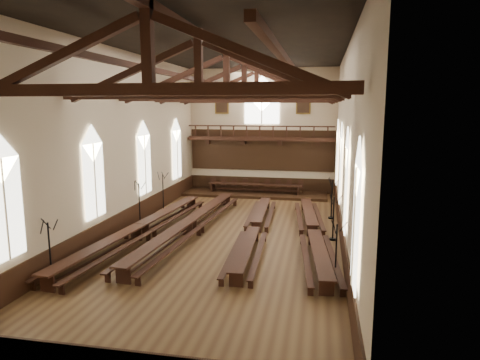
{
  "coord_description": "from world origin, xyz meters",
  "views": [
    {
      "loc": [
        4.85,
        -21.62,
        6.9
      ],
      "look_at": [
        0.4,
        1.5,
        2.89
      ],
      "focal_mm": 32.0,
      "sensor_mm": 36.0,
      "label": 1
    }
  ],
  "objects_px": {
    "dais": "(255,194)",
    "high_table": "(255,185)",
    "refectory_row_a": "(141,228)",
    "candelabrum_left_near": "(51,264)",
    "candelabrum_right_mid": "(333,226)",
    "candelabrum_right_near": "(336,260)",
    "refectory_row_c": "(255,228)",
    "candelabrum_left_mid": "(140,212)",
    "refectory_row_d": "(313,231)",
    "refectory_row_b": "(189,223)",
    "candelabrum_right_far": "(331,206)",
    "candelabrum_left_far": "(163,199)"
  },
  "relations": [
    {
      "from": "candelabrum_right_mid",
      "to": "candelabrum_right_far",
      "type": "distance_m",
      "value": 4.5
    },
    {
      "from": "refectory_row_a",
      "to": "refectory_row_b",
      "type": "bearing_deg",
      "value": 29.95
    },
    {
      "from": "refectory_row_c",
      "to": "candelabrum_left_mid",
      "type": "height_order",
      "value": "candelabrum_left_mid"
    },
    {
      "from": "refectory_row_d",
      "to": "candelabrum_left_near",
      "type": "height_order",
      "value": "candelabrum_left_near"
    },
    {
      "from": "candelabrum_left_far",
      "to": "refectory_row_d",
      "type": "bearing_deg",
      "value": -25.18
    },
    {
      "from": "dais",
      "to": "candelabrum_right_mid",
      "type": "distance_m",
      "value": 12.33
    },
    {
      "from": "candelabrum_right_near",
      "to": "candelabrum_right_mid",
      "type": "bearing_deg",
      "value": 90.0
    },
    {
      "from": "candelabrum_left_near",
      "to": "candelabrum_left_far",
      "type": "bearing_deg",
      "value": 90.0
    },
    {
      "from": "refectory_row_c",
      "to": "high_table",
      "type": "xyz_separation_m",
      "value": [
        -1.73,
        11.01,
        0.29
      ]
    },
    {
      "from": "refectory_row_b",
      "to": "candelabrum_right_mid",
      "type": "height_order",
      "value": "candelabrum_right_mid"
    },
    {
      "from": "candelabrum_left_near",
      "to": "candelabrum_left_mid",
      "type": "xyz_separation_m",
      "value": [
        0.0,
        8.47,
        0.02
      ]
    },
    {
      "from": "candelabrum_left_near",
      "to": "candelabrum_left_mid",
      "type": "relative_size",
      "value": 0.97
    },
    {
      "from": "high_table",
      "to": "candelabrum_right_far",
      "type": "distance_m",
      "value": 8.63
    },
    {
      "from": "refectory_row_b",
      "to": "refectory_row_d",
      "type": "relative_size",
      "value": 1.06
    },
    {
      "from": "high_table",
      "to": "candelabrum_left_mid",
      "type": "height_order",
      "value": "candelabrum_left_mid"
    },
    {
      "from": "refectory_row_a",
      "to": "candelabrum_left_near",
      "type": "height_order",
      "value": "candelabrum_left_near"
    },
    {
      "from": "candelabrum_right_mid",
      "to": "high_table",
      "type": "bearing_deg",
      "value": 118.46
    },
    {
      "from": "dais",
      "to": "high_table",
      "type": "distance_m",
      "value": 0.69
    },
    {
      "from": "high_table",
      "to": "candelabrum_left_near",
      "type": "xyz_separation_m",
      "value": [
        -5.23,
        -18.62,
        0.0
      ]
    },
    {
      "from": "high_table",
      "to": "candelabrum_right_near",
      "type": "bearing_deg",
      "value": -69.75
    },
    {
      "from": "candelabrum_left_near",
      "to": "candelabrum_left_far",
      "type": "distance_m",
      "value": 12.27
    },
    {
      "from": "candelabrum_left_near",
      "to": "candelabrum_left_mid",
      "type": "distance_m",
      "value": 8.47
    },
    {
      "from": "high_table",
      "to": "candelabrum_right_far",
      "type": "relative_size",
      "value": 2.87
    },
    {
      "from": "high_table",
      "to": "candelabrum_left_mid",
      "type": "relative_size",
      "value": 2.77
    },
    {
      "from": "candelabrum_left_near",
      "to": "candelabrum_left_mid",
      "type": "bearing_deg",
      "value": 90.0
    },
    {
      "from": "refectory_row_d",
      "to": "candelabrum_left_near",
      "type": "bearing_deg",
      "value": -143.17
    },
    {
      "from": "refectory_row_c",
      "to": "refectory_row_d",
      "type": "xyz_separation_m",
      "value": [
        3.1,
        -0.08,
        0.01
      ]
    },
    {
      "from": "high_table",
      "to": "refectory_row_a",
      "type": "bearing_deg",
      "value": -108.67
    },
    {
      "from": "candelabrum_right_mid",
      "to": "refectory_row_b",
      "type": "bearing_deg",
      "value": -178.04
    },
    {
      "from": "refectory_row_a",
      "to": "refectory_row_c",
      "type": "height_order",
      "value": "refectory_row_a"
    },
    {
      "from": "refectory_row_d",
      "to": "candelabrum_left_near",
      "type": "distance_m",
      "value": 12.58
    },
    {
      "from": "refectory_row_d",
      "to": "candelabrum_left_near",
      "type": "relative_size",
      "value": 5.39
    },
    {
      "from": "refectory_row_a",
      "to": "refectory_row_b",
      "type": "distance_m",
      "value": 2.64
    },
    {
      "from": "candelabrum_right_near",
      "to": "dais",
      "type": "bearing_deg",
      "value": 110.25
    },
    {
      "from": "refectory_row_c",
      "to": "refectory_row_b",
      "type": "bearing_deg",
      "value": -178.68
    },
    {
      "from": "high_table",
      "to": "candelabrum_right_near",
      "type": "xyz_separation_m",
      "value": [
        5.87,
        -15.9,
        -0.07
      ]
    },
    {
      "from": "refectory_row_c",
      "to": "candelabrum_left_near",
      "type": "relative_size",
      "value": 5.31
    },
    {
      "from": "high_table",
      "to": "refectory_row_b",
      "type": "bearing_deg",
      "value": -99.73
    },
    {
      "from": "candelabrum_left_mid",
      "to": "refectory_row_b",
      "type": "bearing_deg",
      "value": -15.69
    },
    {
      "from": "refectory_row_a",
      "to": "refectory_row_b",
      "type": "relative_size",
      "value": 0.99
    },
    {
      "from": "candelabrum_right_far",
      "to": "high_table",
      "type": "bearing_deg",
      "value": 132.83
    },
    {
      "from": "high_table",
      "to": "refectory_row_c",
      "type": "bearing_deg",
      "value": -81.06
    },
    {
      "from": "high_table",
      "to": "candelabrum_right_mid",
      "type": "height_order",
      "value": "candelabrum_right_mid"
    },
    {
      "from": "dais",
      "to": "candelabrum_right_near",
      "type": "relative_size",
      "value": 4.77
    },
    {
      "from": "dais",
      "to": "candelabrum_left_mid",
      "type": "relative_size",
      "value": 4.23
    },
    {
      "from": "candelabrum_left_near",
      "to": "candelabrum_right_mid",
      "type": "xyz_separation_m",
      "value": [
        11.1,
        7.8,
        -0.05
      ]
    },
    {
      "from": "refectory_row_a",
      "to": "dais",
      "type": "height_order",
      "value": "refectory_row_a"
    },
    {
      "from": "dais",
      "to": "candelabrum_right_far",
      "type": "bearing_deg",
      "value": -47.17
    },
    {
      "from": "candelabrum_right_near",
      "to": "candelabrum_right_far",
      "type": "xyz_separation_m",
      "value": [
        0.0,
        9.57,
        0.07
      ]
    },
    {
      "from": "refectory_row_a",
      "to": "candelabrum_right_mid",
      "type": "bearing_deg",
      "value": 8.96
    }
  ]
}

